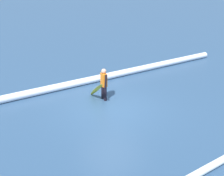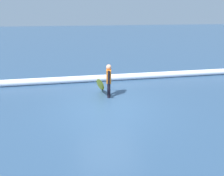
# 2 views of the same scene
# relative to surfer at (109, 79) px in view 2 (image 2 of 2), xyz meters

# --- Properties ---
(ground_plane) EXTENTS (128.29, 128.29, 0.00)m
(ground_plane) POSITION_rel_surfer_xyz_m (0.28, 0.96, -0.81)
(ground_plane) COLOR #2F4B6C
(surfer) EXTENTS (0.27, 0.62, 1.45)m
(surfer) POSITION_rel_surfer_xyz_m (0.00, 0.00, 0.00)
(surfer) COLOR black
(surfer) RESTS_ON ground_plane
(surfboard) EXTENTS (0.69, 1.56, 1.10)m
(surfboard) POSITION_rel_surfer_xyz_m (0.35, -0.08, -0.28)
(surfboard) COLOR yellow
(surfboard) RESTS_ON ground_plane
(wave_crest_foreground) EXTENTS (23.38, 1.73, 0.35)m
(wave_crest_foreground) POSITION_rel_surfer_xyz_m (2.29, -2.28, -0.64)
(wave_crest_foreground) COLOR white
(wave_crest_foreground) RESTS_ON ground_plane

